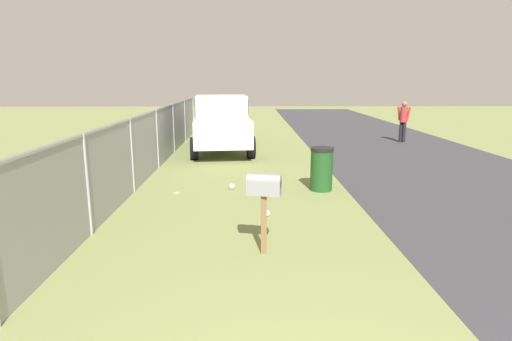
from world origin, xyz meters
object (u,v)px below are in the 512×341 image
mailbox (264,190)px  pedestrian (403,118)px  pickup_truck (221,122)px  trash_bin (322,169)px

mailbox → pedestrian: bearing=-15.5°
pickup_truck → pedestrian: bearing=100.9°
mailbox → pickup_truck: pickup_truck is taller
pedestrian → mailbox: bearing=8.2°
pickup_truck → pedestrian: 7.92m
mailbox → trash_bin: bearing=-9.1°
trash_bin → pedestrian: bearing=-31.5°
mailbox → pedestrian: size_ratio=0.72×
mailbox → pedestrian: (11.63, -6.35, 0.01)m
trash_bin → pickup_truck: bearing=26.3°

